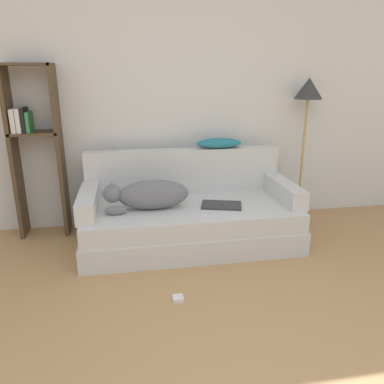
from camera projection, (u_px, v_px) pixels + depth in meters
wall_back at (175, 91)px, 3.73m from camera, size 7.54×0.06×2.70m
couch at (190, 224)px, 3.47m from camera, size 1.94×0.93×0.38m
couch_backrest at (183, 171)px, 3.71m from camera, size 1.90×0.15×0.44m
couch_arm_left at (88, 201)px, 3.23m from camera, size 0.15×0.74×0.17m
couch_arm_right at (284, 190)px, 3.53m from camera, size 0.15×0.74×0.17m
dog at (149, 195)px, 3.26m from camera, size 0.74×0.24×0.26m
laptop at (221, 205)px, 3.37m from camera, size 0.40×0.31×0.02m
throw_pillow at (219, 143)px, 3.69m from camera, size 0.45×0.21×0.10m
bookshelf at (34, 142)px, 3.47m from camera, size 0.45×0.26×1.61m
floor_lamp at (307, 103)px, 3.78m from camera, size 0.28×0.28×1.48m
power_adapter at (178, 298)px, 2.64m from camera, size 0.08×0.08×0.03m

